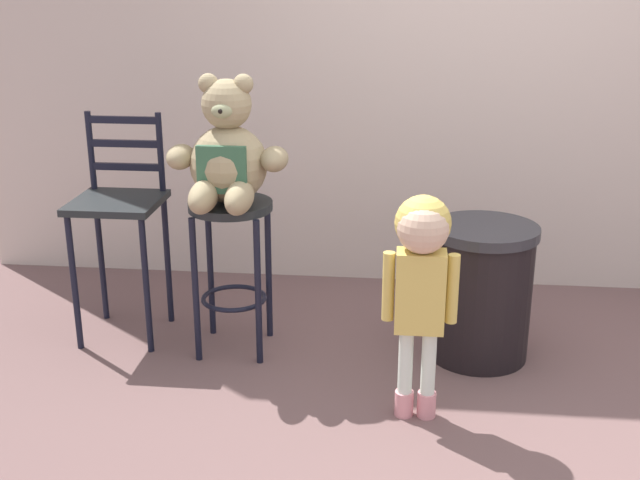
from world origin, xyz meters
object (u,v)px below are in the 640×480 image
child_walking (421,261)px  trash_bin (481,291)px  bar_stool_with_teddy (232,244)px  bar_chair_empty (120,212)px  teddy_bear (227,157)px

child_walking → trash_bin: bearing=133.0°
bar_stool_with_teddy → child_walking: size_ratio=0.79×
child_walking → bar_chair_empty: bar_chair_empty is taller
bar_stool_with_teddy → child_walking: child_walking is taller
bar_stool_with_teddy → child_walking: bearing=-31.7°
child_walking → bar_chair_empty: size_ratio=0.85×
teddy_bear → child_walking: bearing=-30.3°
bar_stool_with_teddy → bar_chair_empty: (-0.60, 0.12, 0.11)m
bar_stool_with_teddy → child_walking: (0.90, -0.56, 0.16)m
bar_stool_with_teddy → trash_bin: 1.24m
child_walking → trash_bin: child_walking is taller
bar_stool_with_teddy → teddy_bear: bearing=-90.0°
teddy_bear → trash_bin: size_ratio=0.90×
trash_bin → bar_chair_empty: size_ratio=0.59×
bar_stool_with_teddy → trash_bin: bearing=2.1°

